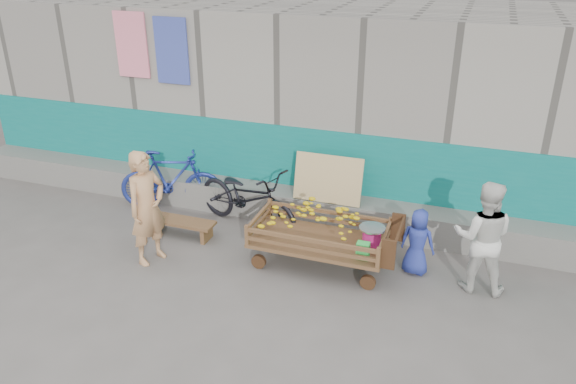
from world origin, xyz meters
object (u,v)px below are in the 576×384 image
(woman, at_px, (483,237))
(bicycle_dark, at_px, (247,198))
(bicycle_blue, at_px, (171,180))
(vendor_man, at_px, (147,208))
(child, at_px, (418,242))
(banana_cart, at_px, (317,229))
(bench, at_px, (181,224))

(woman, distance_m, bicycle_dark, 3.33)
(bicycle_blue, bearing_deg, bicycle_dark, -116.04)
(bicycle_blue, bearing_deg, vendor_man, -178.17)
(vendor_man, distance_m, woman, 4.21)
(bicycle_dark, bearing_deg, woman, -79.09)
(bicycle_dark, relative_size, bicycle_blue, 1.14)
(vendor_man, relative_size, child, 1.74)
(woman, bearing_deg, banana_cart, 3.49)
(bicycle_dark, bearing_deg, bench, 144.27)
(child, relative_size, bicycle_dark, 0.48)
(child, bearing_deg, bench, 11.41)
(woman, relative_size, bicycle_dark, 0.77)
(bicycle_dark, bearing_deg, vendor_man, 165.77)
(child, xyz_separation_m, bicycle_dark, (-2.53, 0.41, 0.04))
(vendor_man, height_order, bicycle_blue, vendor_man)
(woman, height_order, bicycle_dark, woman)
(woman, xyz_separation_m, bicycle_dark, (-3.29, 0.52, -0.23))
(bicycle_blue, bearing_deg, child, -116.61)
(child, distance_m, bicycle_dark, 2.56)
(bicycle_blue, bearing_deg, woman, -116.52)
(bench, height_order, child, child)
(child, bearing_deg, woman, -179.50)
(woman, bearing_deg, vendor_man, 9.32)
(bench, relative_size, bicycle_dark, 0.55)
(bench, relative_size, vendor_man, 0.65)
(bicycle_dark, bearing_deg, bicycle_blue, 101.60)
(vendor_man, height_order, woman, vendor_man)
(banana_cart, height_order, child, child)
(banana_cart, bearing_deg, bicycle_blue, 161.79)
(bench, distance_m, vendor_man, 0.93)
(bench, relative_size, woman, 0.71)
(child, bearing_deg, bicycle_blue, -0.01)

